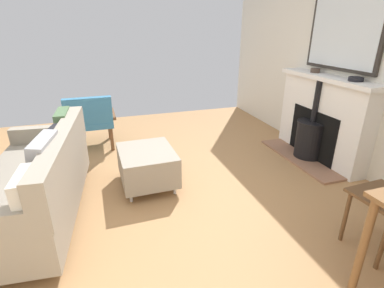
# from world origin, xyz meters

# --- Properties ---
(ground_plane) EXTENTS (5.12, 5.72, 0.01)m
(ground_plane) POSITION_xyz_m (0.00, 0.00, -0.00)
(ground_plane) COLOR #A87A4C
(wall_left) EXTENTS (0.12, 5.72, 2.73)m
(wall_left) POSITION_xyz_m (-2.56, 0.00, 1.37)
(wall_left) COLOR silver
(wall_left) RESTS_ON ground
(fireplace) EXTENTS (0.55, 1.47, 1.07)m
(fireplace) POSITION_xyz_m (-2.35, -0.24, 0.48)
(fireplace) COLOR #93664C
(fireplace) RESTS_ON ground
(mirror_over_mantel) EXTENTS (0.04, 1.08, 1.00)m
(mirror_over_mantel) POSITION_xyz_m (-2.47, -0.24, 1.62)
(mirror_over_mantel) COLOR #2D2823
(mantel_bowl_near) EXTENTS (0.12, 0.12, 0.05)m
(mantel_bowl_near) POSITION_xyz_m (-2.38, -0.50, 1.10)
(mantel_bowl_near) COLOR #47382D
(mantel_bowl_near) RESTS_ON fireplace
(mantel_bowl_far) EXTENTS (0.15, 0.15, 0.04)m
(mantel_bowl_far) POSITION_xyz_m (-2.38, 0.15, 1.09)
(mantel_bowl_far) COLOR black
(mantel_bowl_far) RESTS_ON fireplace
(sofa) EXTENTS (0.94, 1.79, 0.84)m
(sofa) POSITION_xyz_m (0.87, 0.09, 0.36)
(sofa) COLOR #B2B2B7
(sofa) RESTS_ON ground
(ottoman) EXTENTS (0.58, 0.69, 0.41)m
(ottoman) POSITION_xyz_m (-0.13, -0.19, 0.25)
(ottoman) COLOR #B2B2B7
(ottoman) RESTS_ON ground
(armchair_accent) EXTENTS (0.69, 0.59, 0.77)m
(armchair_accent) POSITION_xyz_m (0.43, -1.43, 0.44)
(armchair_accent) COLOR brown
(armchair_accent) RESTS_ON ground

